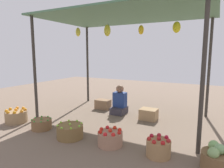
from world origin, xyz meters
name	(u,v)px	position (x,y,z in m)	size (l,w,h in m)	color
ground_plane	(123,118)	(0.00, 0.00, 0.00)	(14.00, 14.00, 0.00)	#786352
market_stall_structure	(124,22)	(0.01, 0.00, 2.36)	(4.00, 2.51, 2.53)	#38332D
vendor_person	(120,103)	(-0.26, 0.30, 0.30)	(0.36, 0.44, 0.78)	#37333E
basket_oranges	(16,116)	(-2.10, -1.50, 0.14)	(0.50, 0.50, 0.34)	#977854
basket_green_chilies	(42,124)	(-1.23, -1.53, 0.11)	(0.42, 0.42, 0.24)	brown
basket_limes	(70,131)	(-0.39, -1.60, 0.13)	(0.50, 0.50, 0.30)	brown
basket_red_tomatoes	(110,138)	(0.44, -1.52, 0.13)	(0.44, 0.44, 0.31)	#A5785D
basket_red_apples	(158,148)	(1.30, -1.50, 0.14)	(0.38, 0.38, 0.33)	#A27A4E
basket_cabbages	(219,159)	(2.14, -1.49, 0.16)	(0.47, 0.47, 0.38)	brown
wooden_crate_near_vendor	(149,114)	(0.61, 0.17, 0.13)	(0.41, 0.34, 0.27)	#A58158
wooden_crate_stacked_rear	(103,104)	(-0.89, 0.49, 0.14)	(0.43, 0.28, 0.27)	#8D6A4B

